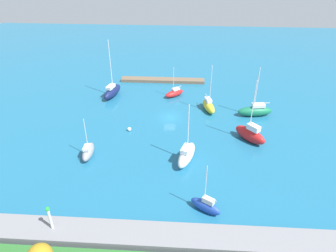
{
  "coord_description": "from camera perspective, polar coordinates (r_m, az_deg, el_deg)",
  "views": [
    {
      "loc": [
        -3.35,
        58.88,
        34.08
      ],
      "look_at": [
        0.0,
        6.03,
        1.5
      ],
      "focal_mm": 33.49,
      "sensor_mm": 36.0,
      "label": 1
    }
  ],
  "objects": [
    {
      "name": "water",
      "position": [
        68.11,
        0.32,
        1.58
      ],
      "size": [
        160.0,
        160.0,
        0.0
      ],
      "primitive_type": "plane",
      "color": "#1E668C",
      "rests_on": "ground"
    },
    {
      "name": "pier_dock",
      "position": [
        85.33,
        -0.97,
        8.35
      ],
      "size": [
        22.33,
        2.5,
        0.79
      ],
      "primitive_type": "cube",
      "color": "brown",
      "rests_on": "ground"
    },
    {
      "name": "breakwater",
      "position": [
        42.98,
        -2.33,
        -19.47
      ],
      "size": [
        60.77,
        3.97,
        1.32
      ],
      "primitive_type": "cube",
      "color": "gray",
      "rests_on": "ground"
    },
    {
      "name": "harbor_beacon",
      "position": [
        44.03,
        -20.78,
        -15.12
      ],
      "size": [
        0.56,
        0.56,
        3.73
      ],
      "color": "silver",
      "rests_on": "breakwater"
    },
    {
      "name": "sailboat_red_far_north",
      "position": [
        61.69,
        14.74,
        -1.42
      ],
      "size": [
        6.12,
        6.37,
        12.43
      ],
      "rotation": [
        0.0,
        0.0,
        5.46
      ],
      "color": "red",
      "rests_on": "water"
    },
    {
      "name": "sailboat_white_center_basin",
      "position": [
        54.52,
        3.4,
        -5.22
      ],
      "size": [
        4.08,
        7.28,
        11.03
      ],
      "rotation": [
        0.0,
        0.0,
        4.41
      ],
      "color": "white",
      "rests_on": "water"
    },
    {
      "name": "sailboat_green_far_south",
      "position": [
        70.78,
        15.57,
        2.69
      ],
      "size": [
        7.75,
        3.28,
        11.14
      ],
      "rotation": [
        0.0,
        0.0,
        0.13
      ],
      "color": "#19724C",
      "rests_on": "water"
    },
    {
      "name": "sailboat_yellow_inner_mooring",
      "position": [
        70.94,
        7.39,
        3.68
      ],
      "size": [
        3.52,
        6.27,
        10.84
      ],
      "rotation": [
        0.0,
        0.0,
        1.86
      ],
      "color": "yellow",
      "rests_on": "water"
    },
    {
      "name": "sailboat_navy_east_end",
      "position": [
        77.81,
        -10.11,
        6.24
      ],
      "size": [
        4.0,
        7.72,
        13.86
      ],
      "rotation": [
        0.0,
        0.0,
        4.45
      ],
      "color": "#141E4C",
      "rests_on": "water"
    },
    {
      "name": "sailboat_gray_lone_south",
      "position": [
        57.55,
        -14.33,
        -4.52
      ],
      "size": [
        1.79,
        5.13,
        7.62
      ],
      "rotation": [
        0.0,
        0.0,
        4.73
      ],
      "color": "gray",
      "rests_on": "water"
    },
    {
      "name": "sailboat_blue_west_end",
      "position": [
        46.29,
        6.88,
        -14.18
      ],
      "size": [
        4.74,
        3.62,
        8.12
      ],
      "rotation": [
        0.0,
        0.0,
        5.73
      ],
      "color": "#2347B2",
      "rests_on": "water"
    },
    {
      "name": "sailboat_red_by_breakwater",
      "position": [
        76.85,
        1.17,
        6.01
      ],
      "size": [
        5.12,
        4.67,
        7.57
      ],
      "rotation": [
        0.0,
        0.0,
        0.69
      ],
      "color": "red",
      "rests_on": "water"
    },
    {
      "name": "mooring_buoy_white",
      "position": [
        63.73,
        -7.06,
        -0.57
      ],
      "size": [
        0.8,
        0.8,
        0.8
      ],
      "primitive_type": "sphere",
      "color": "white",
      "rests_on": "water"
    }
  ]
}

